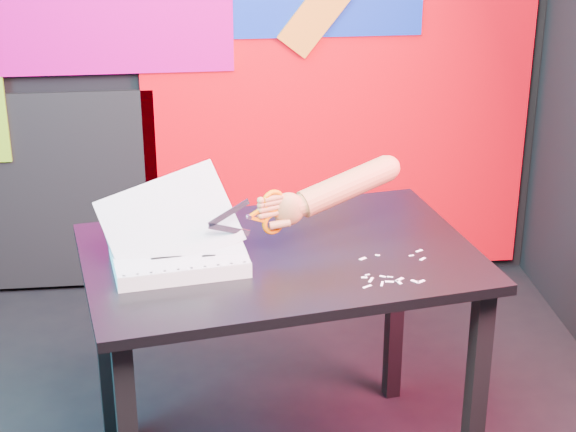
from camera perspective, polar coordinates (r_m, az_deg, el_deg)
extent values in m
cube|color=black|center=(0.96, -7.68, -12.11)|extent=(3.00, 0.01, 2.70)
cube|color=#F3010F|center=(3.95, 3.02, 7.45)|extent=(1.60, 0.02, 1.60)
cube|color=black|center=(3.09, -10.80, -7.46)|extent=(0.06, 0.06, 0.72)
cube|color=black|center=(2.81, 11.04, -10.75)|extent=(0.06, 0.06, 0.72)
cube|color=black|center=(3.29, 6.36, -5.19)|extent=(0.06, 0.06, 0.72)
cube|color=black|center=(2.72, -0.46, -2.48)|extent=(1.20, 0.90, 0.03)
cube|color=beige|center=(2.65, -6.52, -2.47)|extent=(0.39, 0.31, 0.04)
cube|color=white|center=(2.64, -6.54, -2.04)|extent=(0.39, 0.31, 0.00)
cube|color=white|center=(2.64, -6.54, -1.95)|extent=(0.39, 0.30, 0.11)
cube|color=white|center=(2.64, -6.78, -1.35)|extent=(0.40, 0.28, 0.19)
cube|color=white|center=(2.64, -7.05, -0.30)|extent=(0.41, 0.25, 0.26)
cylinder|color=black|center=(2.52, -9.71, -3.50)|extent=(0.01, 0.01, 0.00)
cylinder|color=black|center=(2.52, -8.91, -3.42)|extent=(0.01, 0.01, 0.00)
cylinder|color=black|center=(2.52, -8.11, -3.33)|extent=(0.01, 0.01, 0.00)
cylinder|color=black|center=(2.53, -7.31, -3.25)|extent=(0.01, 0.01, 0.00)
cylinder|color=black|center=(2.53, -6.52, -3.16)|extent=(0.01, 0.01, 0.00)
cylinder|color=black|center=(2.54, -5.73, -3.08)|extent=(0.01, 0.01, 0.00)
cylinder|color=black|center=(2.54, -4.94, -2.99)|extent=(0.01, 0.01, 0.00)
cylinder|color=black|center=(2.55, -4.16, -2.91)|extent=(0.01, 0.01, 0.00)
cylinder|color=black|center=(2.55, -3.37, -2.82)|extent=(0.01, 0.01, 0.00)
cylinder|color=black|center=(2.56, -2.60, -2.73)|extent=(0.01, 0.01, 0.00)
cylinder|color=black|center=(2.73, -10.23, -1.36)|extent=(0.01, 0.01, 0.00)
cylinder|color=black|center=(2.74, -9.49, -1.28)|extent=(0.01, 0.01, 0.00)
cylinder|color=black|center=(2.74, -8.75, -1.20)|extent=(0.01, 0.01, 0.00)
cylinder|color=black|center=(2.74, -8.02, -1.13)|extent=(0.01, 0.01, 0.00)
cylinder|color=black|center=(2.75, -7.29, -1.05)|extent=(0.01, 0.01, 0.00)
cylinder|color=black|center=(2.75, -6.56, -0.98)|extent=(0.01, 0.01, 0.00)
cylinder|color=black|center=(2.75, -5.83, -0.90)|extent=(0.01, 0.01, 0.00)
cylinder|color=black|center=(2.76, -5.10, -0.83)|extent=(0.01, 0.01, 0.00)
cylinder|color=black|center=(2.76, -4.38, -0.75)|extent=(0.01, 0.01, 0.00)
cylinder|color=black|center=(2.77, -3.66, -0.68)|extent=(0.01, 0.01, 0.00)
cube|color=black|center=(2.67, -8.47, -1.80)|extent=(0.07, 0.02, 0.00)
cube|color=black|center=(2.67, -6.24, -1.73)|extent=(0.05, 0.02, 0.00)
cube|color=black|center=(2.60, -7.22, -2.44)|extent=(0.08, 0.02, 0.00)
cube|color=black|center=(2.60, -4.72, -2.35)|extent=(0.04, 0.02, 0.00)
cube|color=#A8AFC9|center=(2.60, -3.53, 0.17)|extent=(0.12, 0.05, 0.06)
cube|color=#A8AFC9|center=(2.62, -3.51, -0.80)|extent=(0.12, 0.05, 0.06)
cylinder|color=#A8AFC9|center=(2.63, -2.33, -0.07)|extent=(0.02, 0.02, 0.01)
cube|color=#CC5F00|center=(2.64, -1.90, -0.18)|extent=(0.05, 0.03, 0.03)
cube|color=#CC5F00|center=(2.64, -1.91, 0.21)|extent=(0.05, 0.03, 0.03)
torus|color=#CC5F00|center=(2.65, -0.89, 0.88)|extent=(0.07, 0.04, 0.07)
torus|color=#CC5F00|center=(2.67, -0.88, -0.42)|extent=(0.07, 0.04, 0.07)
ellipsoid|color=#A25E38|center=(2.68, 0.03, 0.41)|extent=(0.09, 0.06, 0.10)
cylinder|color=#A25E38|center=(2.66, -0.89, 0.15)|extent=(0.07, 0.04, 0.02)
cylinder|color=#A25E38|center=(2.66, -0.89, 0.50)|extent=(0.07, 0.04, 0.02)
cylinder|color=#A25E38|center=(2.65, -0.89, 0.80)|extent=(0.06, 0.04, 0.02)
cylinder|color=#A25E38|center=(2.65, -0.89, 1.07)|extent=(0.06, 0.04, 0.02)
cylinder|color=#A25E38|center=(2.67, -0.49, -0.49)|extent=(0.06, 0.03, 0.03)
cylinder|color=#A25E38|center=(2.70, 0.89, 0.67)|extent=(0.08, 0.08, 0.07)
cylinder|color=#A25E38|center=(2.76, 3.46, 1.79)|extent=(0.31, 0.19, 0.14)
sphere|color=#A25E38|center=(2.82, 5.93, 2.86)|extent=(0.07, 0.07, 0.07)
cube|color=silver|center=(2.59, 5.64, -3.58)|extent=(0.02, 0.01, 0.00)
cube|color=silver|center=(2.59, 4.73, -3.49)|extent=(0.01, 0.01, 0.00)
cube|color=silver|center=(2.70, 7.98, -2.53)|extent=(0.02, 0.02, 0.00)
cube|color=silver|center=(2.75, 7.78, -2.05)|extent=(0.02, 0.02, 0.00)
cube|color=silver|center=(2.56, 6.59, -3.91)|extent=(0.02, 0.02, 0.00)
cube|color=silver|center=(2.57, 4.94, -3.79)|extent=(0.02, 0.03, 0.00)
cube|color=silver|center=(2.57, 7.54, -3.86)|extent=(0.02, 0.02, 0.00)
cube|color=silver|center=(2.59, 6.06, -3.61)|extent=(0.02, 0.01, 0.00)
cube|color=silver|center=(2.57, 7.89, -3.87)|extent=(0.03, 0.02, 0.00)
cube|color=silver|center=(2.55, 5.59, -4.02)|extent=(0.01, 0.03, 0.00)
cube|color=silver|center=(2.56, 6.04, -3.89)|extent=(0.02, 0.01, 0.00)
cube|color=silver|center=(2.58, 6.63, -3.76)|extent=(0.03, 0.03, 0.00)
cube|color=silver|center=(2.71, 5.33, -2.33)|extent=(0.01, 0.01, 0.00)
cube|color=silver|center=(2.53, 4.72, -4.18)|extent=(0.03, 0.02, 0.00)
cube|color=silver|center=(2.58, 4.54, -3.65)|extent=(0.02, 0.01, 0.00)
cube|color=silver|center=(2.72, 7.32, -2.34)|extent=(0.02, 0.01, 0.00)
cube|color=silver|center=(2.68, 4.45, -2.53)|extent=(0.02, 0.02, 0.00)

